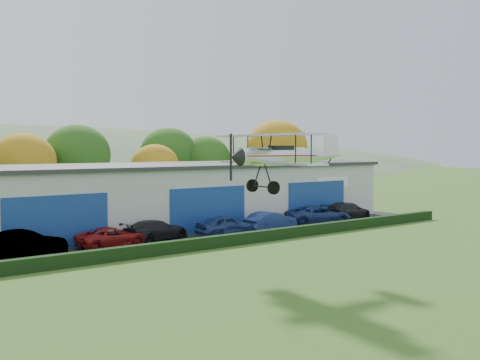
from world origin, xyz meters
TOP-DOWN VIEW (x-y plane):
  - ground at (0.00, 0.00)m, footprint 300.00×300.00m
  - apron at (3.00, 21.00)m, footprint 48.00×9.00m
  - hedge at (3.00, 16.20)m, footprint 46.00×0.60m
  - hangar at (5.00, 27.98)m, footprint 40.60×12.60m
  - tree_belt at (0.85, 40.62)m, footprint 75.70×13.22m
  - car_1 at (-9.66, 20.08)m, footprint 5.36×3.42m
  - car_2 at (-3.85, 20.40)m, footprint 4.97×2.57m
  - car_3 at (-0.30, 20.88)m, footprint 5.48×3.20m
  - car_4 at (4.97, 19.66)m, footprint 4.65×1.97m
  - car_5 at (9.35, 19.59)m, footprint 4.78×1.99m
  - car_6 at (15.24, 20.00)m, footprint 6.31×4.51m
  - car_7 at (18.90, 20.06)m, footprint 6.17×3.61m
  - biplane at (0.29, 7.90)m, footprint 7.16×8.22m

SIDE VIEW (x-z plane):
  - ground at x=0.00m, z-range 0.00..0.00m
  - apron at x=3.00m, z-range 0.00..0.05m
  - hedge at x=3.00m, z-range 0.00..0.80m
  - car_2 at x=-3.85m, z-range 0.05..1.39m
  - car_3 at x=-0.30m, z-range 0.05..1.54m
  - car_5 at x=9.35m, z-range 0.05..1.59m
  - car_4 at x=4.97m, z-range 0.05..1.62m
  - car_6 at x=15.24m, z-range 0.05..1.65m
  - car_1 at x=-9.66m, z-range 0.05..1.72m
  - car_7 at x=18.90m, z-range 0.05..1.73m
  - hangar at x=5.00m, z-range 0.01..5.31m
  - tree_belt at x=0.85m, z-range 0.55..10.67m
  - biplane at x=0.29m, z-range 4.81..7.88m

